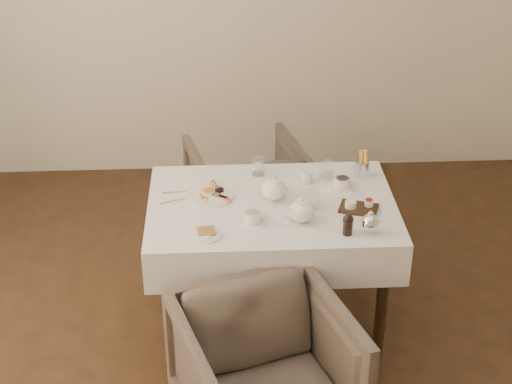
{
  "coord_description": "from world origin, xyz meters",
  "views": [
    {
      "loc": [
        -0.41,
        -2.85,
        2.79
      ],
      "look_at": [
        -0.23,
        0.64,
        0.82
      ],
      "focal_mm": 55.0,
      "sensor_mm": 36.0,
      "label": 1
    }
  ],
  "objects_px": {
    "armchair_near": "(266,375)",
    "table": "(272,222)",
    "teapot_centre": "(274,188)",
    "armchair_far": "(248,192)",
    "breakfast_plate": "(210,194)"
  },
  "relations": [
    {
      "from": "armchair_near",
      "to": "teapot_centre",
      "type": "height_order",
      "value": "teapot_centre"
    },
    {
      "from": "armchair_far",
      "to": "breakfast_plate",
      "type": "xyz_separation_m",
      "value": [
        -0.23,
        -0.8,
        0.44
      ]
    },
    {
      "from": "breakfast_plate",
      "to": "teapot_centre",
      "type": "xyz_separation_m",
      "value": [
        0.33,
        -0.06,
        0.06
      ]
    },
    {
      "from": "breakfast_plate",
      "to": "table",
      "type": "bearing_deg",
      "value": -7.82
    },
    {
      "from": "table",
      "to": "teapot_centre",
      "type": "relative_size",
      "value": 7.31
    },
    {
      "from": "armchair_far",
      "to": "breakfast_plate",
      "type": "relative_size",
      "value": 2.77
    },
    {
      "from": "table",
      "to": "teapot_centre",
      "type": "height_order",
      "value": "teapot_centre"
    },
    {
      "from": "armchair_near",
      "to": "breakfast_plate",
      "type": "bearing_deg",
      "value": 86.15
    },
    {
      "from": "table",
      "to": "armchair_far",
      "type": "distance_m",
      "value": 0.95
    },
    {
      "from": "breakfast_plate",
      "to": "teapot_centre",
      "type": "height_order",
      "value": "teapot_centre"
    },
    {
      "from": "table",
      "to": "breakfast_plate",
      "type": "distance_m",
      "value": 0.35
    },
    {
      "from": "armchair_far",
      "to": "breakfast_plate",
      "type": "distance_m",
      "value": 0.94
    },
    {
      "from": "armchair_near",
      "to": "table",
      "type": "bearing_deg",
      "value": 66.1
    },
    {
      "from": "table",
      "to": "armchair_far",
      "type": "height_order",
      "value": "table"
    },
    {
      "from": "teapot_centre",
      "to": "armchair_far",
      "type": "bearing_deg",
      "value": 112.45
    }
  ]
}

